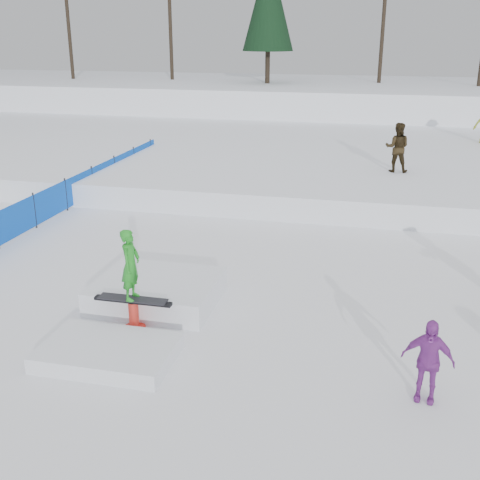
% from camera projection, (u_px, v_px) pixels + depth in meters
% --- Properties ---
extents(ground, '(120.00, 120.00, 0.00)m').
position_uv_depth(ground, '(194.00, 319.00, 12.52)').
color(ground, white).
extents(snow_berm, '(60.00, 14.00, 2.40)m').
position_uv_depth(snow_berm, '(331.00, 101.00, 39.65)').
color(snow_berm, white).
rests_on(snow_berm, ground).
extents(snow_midrise, '(50.00, 18.00, 0.80)m').
position_uv_depth(snow_midrise, '(301.00, 154.00, 27.07)').
color(snow_midrise, white).
rests_on(snow_midrise, ground).
extents(safety_fence, '(0.05, 16.00, 1.10)m').
position_uv_depth(safety_fence, '(66.00, 194.00, 19.81)').
color(safety_fence, blue).
rests_on(safety_fence, ground).
extents(walker_olive, '(0.89, 0.71, 1.77)m').
position_uv_depth(walker_olive, '(397.00, 147.00, 21.58)').
color(walker_olive, black).
rests_on(walker_olive, snow_midrise).
extents(spectator_purple, '(0.88, 0.47, 1.43)m').
position_uv_depth(spectator_purple, '(428.00, 360.00, 9.58)').
color(spectator_purple, purple).
rests_on(spectator_purple, ground).
extents(jib_rail_feature, '(2.60, 4.40, 2.11)m').
position_uv_depth(jib_rail_feature, '(145.00, 304.00, 12.50)').
color(jib_rail_feature, white).
rests_on(jib_rail_feature, ground).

